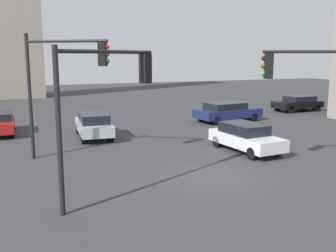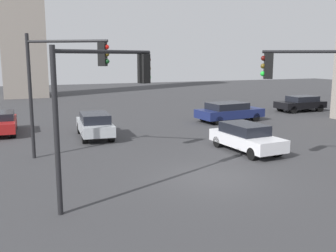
{
  "view_description": "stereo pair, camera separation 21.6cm",
  "coord_description": "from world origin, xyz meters",
  "px_view_note": "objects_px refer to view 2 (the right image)",
  "views": [
    {
      "loc": [
        -7.13,
        -12.64,
        4.59
      ],
      "look_at": [
        -0.56,
        3.38,
        1.49
      ],
      "focal_mm": 41.25,
      "sensor_mm": 36.0,
      "label": 1
    },
    {
      "loc": [
        -6.93,
        -12.72,
        4.59
      ],
      "look_at": [
        -0.56,
        3.38,
        1.49
      ],
      "focal_mm": 41.25,
      "sensor_mm": 36.0,
      "label": 2
    }
  ],
  "objects_px": {
    "car_1": "(246,137)",
    "car_6": "(95,124)",
    "traffic_light_2": "(64,72)",
    "car_3": "(229,111)",
    "traffic_light_0": "(317,82)",
    "traffic_light_1": "(105,90)",
    "car_7": "(301,103)",
    "car_2": "(1,122)"
  },
  "relations": [
    {
      "from": "car_1",
      "to": "car_3",
      "type": "xyz_separation_m",
      "value": [
        3.86,
        8.2,
        0.02
      ]
    },
    {
      "from": "car_3",
      "to": "car_7",
      "type": "xyz_separation_m",
      "value": [
        8.4,
        2.3,
        -0.02
      ]
    },
    {
      "from": "car_2",
      "to": "car_6",
      "type": "distance_m",
      "value": 6.03
    },
    {
      "from": "car_2",
      "to": "car_1",
      "type": "bearing_deg",
      "value": 52.18
    },
    {
      "from": "car_6",
      "to": "car_7",
      "type": "distance_m",
      "value": 19.06
    },
    {
      "from": "car_3",
      "to": "traffic_light_1",
      "type": "bearing_deg",
      "value": -140.46
    },
    {
      "from": "traffic_light_0",
      "to": "traffic_light_2",
      "type": "height_order",
      "value": "traffic_light_2"
    },
    {
      "from": "car_2",
      "to": "car_6",
      "type": "bearing_deg",
      "value": 58.9
    },
    {
      "from": "traffic_light_0",
      "to": "car_1",
      "type": "distance_m",
      "value": 4.99
    },
    {
      "from": "traffic_light_0",
      "to": "car_6",
      "type": "relative_size",
      "value": 1.17
    },
    {
      "from": "car_1",
      "to": "car_6",
      "type": "xyz_separation_m",
      "value": [
        -6.27,
        6.05,
        0.05
      ]
    },
    {
      "from": "traffic_light_2",
      "to": "car_6",
      "type": "bearing_deg",
      "value": 98.52
    },
    {
      "from": "traffic_light_0",
      "to": "car_6",
      "type": "bearing_deg",
      "value": -27.9
    },
    {
      "from": "car_1",
      "to": "car_7",
      "type": "xyz_separation_m",
      "value": [
        12.27,
        10.5,
        -0.01
      ]
    },
    {
      "from": "traffic_light_1",
      "to": "car_6",
      "type": "bearing_deg",
      "value": 55.8
    },
    {
      "from": "car_6",
      "to": "car_7",
      "type": "xyz_separation_m",
      "value": [
        18.54,
        4.45,
        -0.06
      ]
    },
    {
      "from": "traffic_light_1",
      "to": "traffic_light_0",
      "type": "bearing_deg",
      "value": -26.43
    },
    {
      "from": "traffic_light_0",
      "to": "car_7",
      "type": "xyz_separation_m",
      "value": [
        11.74,
        14.5,
        -2.94
      ]
    },
    {
      "from": "traffic_light_1",
      "to": "car_1",
      "type": "height_order",
      "value": "traffic_light_1"
    },
    {
      "from": "car_1",
      "to": "car_3",
      "type": "height_order",
      "value": "car_3"
    },
    {
      "from": "car_7",
      "to": "car_6",
      "type": "bearing_deg",
      "value": 12.38
    },
    {
      "from": "car_1",
      "to": "car_2",
      "type": "distance_m",
      "value": 14.68
    },
    {
      "from": "traffic_light_2",
      "to": "car_6",
      "type": "height_order",
      "value": "traffic_light_2"
    },
    {
      "from": "traffic_light_2",
      "to": "car_6",
      "type": "relative_size",
      "value": 1.28
    },
    {
      "from": "traffic_light_2",
      "to": "car_3",
      "type": "xyz_separation_m",
      "value": [
        12.24,
        6.64,
        -3.23
      ]
    },
    {
      "from": "car_1",
      "to": "car_2",
      "type": "height_order",
      "value": "car_1"
    },
    {
      "from": "car_1",
      "to": "car_6",
      "type": "bearing_deg",
      "value": -138.65
    },
    {
      "from": "traffic_light_0",
      "to": "car_7",
      "type": "height_order",
      "value": "traffic_light_0"
    },
    {
      "from": "traffic_light_2",
      "to": "car_3",
      "type": "relative_size",
      "value": 1.12
    },
    {
      "from": "car_7",
      "to": "traffic_light_1",
      "type": "bearing_deg",
      "value": 34.52
    },
    {
      "from": "car_1",
      "to": "car_2",
      "type": "relative_size",
      "value": 1.0
    },
    {
      "from": "car_3",
      "to": "car_7",
      "type": "relative_size",
      "value": 1.19
    },
    {
      "from": "traffic_light_1",
      "to": "car_2",
      "type": "height_order",
      "value": "traffic_light_1"
    },
    {
      "from": "car_1",
      "to": "car_6",
      "type": "height_order",
      "value": "car_6"
    },
    {
      "from": "car_3",
      "to": "car_2",
      "type": "bearing_deg",
      "value": 169.36
    },
    {
      "from": "traffic_light_1",
      "to": "car_2",
      "type": "distance_m",
      "value": 13.95
    },
    {
      "from": "traffic_light_0",
      "to": "car_6",
      "type": "distance_m",
      "value": 12.47
    },
    {
      "from": "traffic_light_0",
      "to": "traffic_light_1",
      "type": "xyz_separation_m",
      "value": [
        -8.31,
        0.13,
        -0.06
      ]
    },
    {
      "from": "car_2",
      "to": "car_7",
      "type": "bearing_deg",
      "value": 94.42
    },
    {
      "from": "traffic_light_1",
      "to": "car_7",
      "type": "relative_size",
      "value": 1.17
    },
    {
      "from": "traffic_light_2",
      "to": "traffic_light_0",
      "type": "bearing_deg",
      "value": 1.7
    },
    {
      "from": "car_6",
      "to": "traffic_light_0",
      "type": "bearing_deg",
      "value": -142.11
    }
  ]
}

